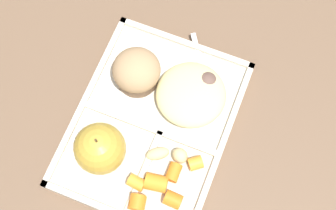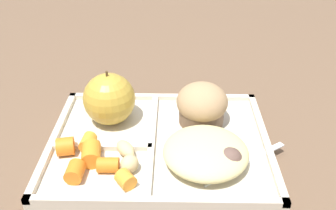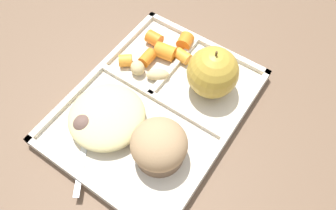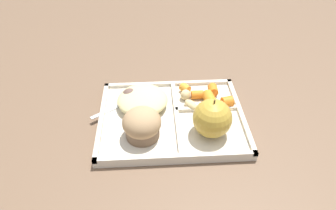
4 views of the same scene
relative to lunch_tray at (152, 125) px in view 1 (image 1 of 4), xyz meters
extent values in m
plane|color=brown|center=(0.00, 0.00, -0.01)|extent=(6.00, 6.00, 0.00)
cube|color=beige|center=(0.00, 0.00, 0.00)|extent=(0.34, 0.26, 0.01)
cube|color=beige|center=(0.00, -0.12, 0.01)|extent=(0.34, 0.01, 0.01)
cube|color=beige|center=(0.00, 0.12, 0.01)|extent=(0.34, 0.01, 0.01)
cube|color=beige|center=(0.16, 0.00, 0.01)|extent=(0.01, 0.26, 0.01)
cube|color=beige|center=(-0.01, 0.00, 0.01)|extent=(0.01, 0.24, 0.01)
cube|color=beige|center=(-0.08, -0.02, 0.01)|extent=(0.15, 0.01, 0.01)
sphere|color=#B79333|center=(-0.08, 0.06, 0.05)|extent=(0.08, 0.08, 0.08)
cylinder|color=#4C381E|center=(-0.08, 0.06, 0.09)|extent=(0.00, 0.00, 0.01)
cylinder|color=brown|center=(0.07, 0.06, 0.02)|extent=(0.07, 0.07, 0.03)
ellipsoid|color=tan|center=(0.07, 0.06, 0.04)|extent=(0.08, 0.08, 0.06)
cylinder|color=orange|center=(-0.09, -0.05, 0.02)|extent=(0.03, 0.04, 0.03)
cylinder|color=orange|center=(-0.11, -0.02, 0.02)|extent=(0.02, 0.03, 0.02)
cylinder|color=orange|center=(-0.07, -0.07, 0.02)|extent=(0.03, 0.02, 0.02)
cylinder|color=orange|center=(-0.11, -0.08, 0.02)|extent=(0.03, 0.03, 0.02)
cylinder|color=orange|center=(-0.04, -0.09, 0.02)|extent=(0.03, 0.03, 0.02)
cylinder|color=orange|center=(-0.14, -0.03, 0.02)|extent=(0.03, 0.03, 0.03)
ellipsoid|color=tan|center=(-0.04, -0.07, 0.02)|extent=(0.04, 0.04, 0.03)
ellipsoid|color=tan|center=(-0.05, -0.03, 0.02)|extent=(0.04, 0.04, 0.02)
ellipsoid|color=#D6C684|center=(0.07, -0.04, 0.02)|extent=(0.12, 0.12, 0.04)
sphere|color=brown|center=(0.06, -0.02, 0.02)|extent=(0.03, 0.03, 0.03)
sphere|color=brown|center=(0.10, -0.06, 0.02)|extent=(0.04, 0.04, 0.04)
sphere|color=brown|center=(0.10, -0.04, 0.02)|extent=(0.03, 0.03, 0.03)
cube|color=silver|center=(0.15, -0.03, 0.01)|extent=(0.09, 0.06, 0.00)
cube|color=silver|center=(0.09, -0.07, 0.01)|extent=(0.04, 0.03, 0.00)
cylinder|color=silver|center=(0.06, -0.08, 0.01)|extent=(0.02, 0.01, 0.00)
cylinder|color=silver|center=(0.07, -0.08, 0.01)|extent=(0.02, 0.01, 0.00)
cylinder|color=silver|center=(0.07, -0.09, 0.01)|extent=(0.02, 0.01, 0.00)
camera|label=1|loc=(-0.24, -0.12, 0.83)|focal=53.72mm
camera|label=2|loc=(0.02, -0.45, 0.36)|focal=39.39mm
camera|label=3|loc=(0.22, 0.17, 0.47)|focal=34.73mm
camera|label=4|loc=(0.04, 0.52, 0.48)|focal=32.03mm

